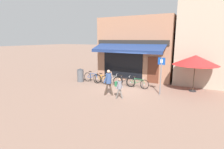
{
  "coord_description": "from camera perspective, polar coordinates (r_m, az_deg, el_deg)",
  "views": [
    {
      "loc": [
        4.78,
        -11.01,
        3.47
      ],
      "look_at": [
        -0.68,
        -0.54,
        1.05
      ],
      "focal_mm": 28.0,
      "sensor_mm": 36.0,
      "label": 1
    }
  ],
  "objects": [
    {
      "name": "cafe_parasol",
      "position": [
        12.6,
        25.61,
        4.25
      ],
      "size": [
        2.88,
        2.88,
        2.44
      ],
      "color": "#4C3D2D",
      "rests_on": "ground_plane"
    },
    {
      "name": "bicycle_blue",
      "position": [
        14.26,
        -6.49,
        -0.96
      ],
      "size": [
        1.8,
        0.52,
        0.89
      ],
      "rotation": [
        -0.1,
        0.0,
        -0.17
      ],
      "color": "black",
      "rests_on": "ground_plane"
    },
    {
      "name": "bike_rack_rail",
      "position": [
        13.44,
        0.77,
        -1.24
      ],
      "size": [
        4.56,
        0.04,
        0.57
      ],
      "color": "#47494F",
      "rests_on": "ground_plane"
    },
    {
      "name": "pedestrian_adult",
      "position": [
        10.77,
        -1.11,
        -1.73
      ],
      "size": [
        0.57,
        0.57,
        1.63
      ],
      "rotation": [
        0.0,
        0.0,
        -0.04
      ],
      "color": "#47382D",
      "rests_on": "ground_plane"
    },
    {
      "name": "litter_bin",
      "position": [
        14.54,
        -10.28,
        -0.18
      ],
      "size": [
        0.53,
        0.53,
        1.1
      ],
      "color": "#515459",
      "rests_on": "ground_plane"
    },
    {
      "name": "bicycle_silver",
      "position": [
        13.32,
        -0.09,
        -1.8
      ],
      "size": [
        1.69,
        0.58,
        0.89
      ],
      "rotation": [
        0.11,
        0.0,
        0.26
      ],
      "color": "black",
      "rests_on": "ground_plane"
    },
    {
      "name": "parking_sign",
      "position": [
        11.21,
        15.71,
        0.9
      ],
      "size": [
        0.44,
        0.07,
        2.41
      ],
      "color": "slate",
      "rests_on": "ground_plane"
    },
    {
      "name": "bicycle_green",
      "position": [
        12.71,
        8.3,
        -2.72
      ],
      "size": [
        1.76,
        0.52,
        0.82
      ],
      "rotation": [
        -0.11,
        0.0,
        -0.13
      ],
      "color": "black",
      "rests_on": "ground_plane"
    },
    {
      "name": "bicycle_orange",
      "position": [
        13.76,
        -3.0,
        -1.51
      ],
      "size": [
        1.65,
        0.52,
        0.81
      ],
      "rotation": [
        -0.08,
        0.0,
        -0.19
      ],
      "color": "black",
      "rests_on": "ground_plane"
    },
    {
      "name": "bicycle_black",
      "position": [
        13.01,
        3.95,
        -2.25
      ],
      "size": [
        1.69,
        0.52,
        0.83
      ],
      "rotation": [
        -0.07,
        0.0,
        0.11
      ],
      "color": "black",
      "rests_on": "ground_plane"
    },
    {
      "name": "ground_plane",
      "position": [
        12.5,
        3.91,
        -4.57
      ],
      "size": [
        160.0,
        160.0,
        0.0
      ],
      "primitive_type": "plane",
      "color": "#846656"
    },
    {
      "name": "shop_front",
      "position": [
        15.96,
        8.09,
        8.46
      ],
      "size": [
        6.45,
        4.42,
        5.28
      ],
      "color": "#9E7056",
      "rests_on": "ground_plane"
    },
    {
      "name": "pedestrian_child",
      "position": [
        10.22,
        2.28,
        -3.72
      ],
      "size": [
        0.48,
        0.43,
        1.24
      ],
      "rotation": [
        0.0,
        0.0,
        0.11
      ],
      "color": "slate",
      "rests_on": "ground_plane"
    }
  ]
}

